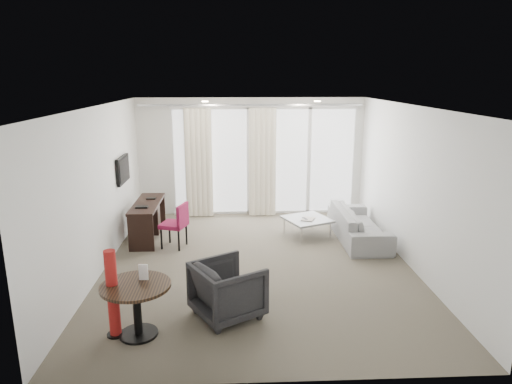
{
  "coord_description": "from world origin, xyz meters",
  "views": [
    {
      "loc": [
        -0.36,
        -7.03,
        3.04
      ],
      "look_at": [
        0.0,
        0.6,
        1.1
      ],
      "focal_mm": 32.0,
      "sensor_mm": 36.0,
      "label": 1
    }
  ],
  "objects_px": {
    "coffee_table": "(307,227)",
    "desk_chair": "(174,225)",
    "rattan_chair_b": "(304,175)",
    "rattan_chair_a": "(271,187)",
    "red_lamp": "(113,294)",
    "sofa": "(359,224)",
    "desk": "(148,221)",
    "round_table": "(137,310)",
    "tub_armchair": "(228,290)"
  },
  "relations": [
    {
      "from": "round_table",
      "to": "tub_armchair",
      "type": "xyz_separation_m",
      "value": [
        1.08,
        0.41,
        0.04
      ]
    },
    {
      "from": "red_lamp",
      "to": "sofa",
      "type": "xyz_separation_m",
      "value": [
        3.82,
        3.19,
        -0.25
      ]
    },
    {
      "from": "desk_chair",
      "to": "rattan_chair_b",
      "type": "bearing_deg",
      "value": 72.36
    },
    {
      "from": "tub_armchair",
      "to": "rattan_chair_b",
      "type": "relative_size",
      "value": 1.0
    },
    {
      "from": "red_lamp",
      "to": "rattan_chair_a",
      "type": "bearing_deg",
      "value": 68.51
    },
    {
      "from": "rattan_chair_a",
      "to": "sofa",
      "type": "bearing_deg",
      "value": -69.19
    },
    {
      "from": "tub_armchair",
      "to": "desk",
      "type": "bearing_deg",
      "value": -3.14
    },
    {
      "from": "round_table",
      "to": "red_lamp",
      "type": "height_order",
      "value": "red_lamp"
    },
    {
      "from": "desk",
      "to": "sofa",
      "type": "distance_m",
      "value": 4.04
    },
    {
      "from": "red_lamp",
      "to": "rattan_chair_b",
      "type": "bearing_deg",
      "value": 65.01
    },
    {
      "from": "sofa",
      "to": "rattan_chair_a",
      "type": "distance_m",
      "value": 3.15
    },
    {
      "from": "red_lamp",
      "to": "sofa",
      "type": "bearing_deg",
      "value": 39.89
    },
    {
      "from": "coffee_table",
      "to": "sofa",
      "type": "bearing_deg",
      "value": -13.89
    },
    {
      "from": "desk",
      "to": "sofa",
      "type": "xyz_separation_m",
      "value": [
        4.04,
        -0.25,
        -0.06
      ]
    },
    {
      "from": "desk",
      "to": "red_lamp",
      "type": "relative_size",
      "value": 1.38
    },
    {
      "from": "tub_armchair",
      "to": "round_table",
      "type": "bearing_deg",
      "value": 80.5
    },
    {
      "from": "desk",
      "to": "tub_armchair",
      "type": "xyz_separation_m",
      "value": [
        1.57,
        -3.04,
        0.01
      ]
    },
    {
      "from": "coffee_table",
      "to": "rattan_chair_b",
      "type": "relative_size",
      "value": 0.98
    },
    {
      "from": "round_table",
      "to": "coffee_table",
      "type": "xyz_separation_m",
      "value": [
        2.59,
        3.44,
        -0.15
      ]
    },
    {
      "from": "red_lamp",
      "to": "rattan_chair_a",
      "type": "relative_size",
      "value": 1.42
    },
    {
      "from": "sofa",
      "to": "red_lamp",
      "type": "bearing_deg",
      "value": 129.89
    },
    {
      "from": "round_table",
      "to": "tub_armchair",
      "type": "height_order",
      "value": "tub_armchair"
    },
    {
      "from": "red_lamp",
      "to": "rattan_chair_b",
      "type": "distance_m",
      "value": 7.97
    },
    {
      "from": "rattan_chair_a",
      "to": "red_lamp",
      "type": "bearing_deg",
      "value": -118.38
    },
    {
      "from": "desk",
      "to": "red_lamp",
      "type": "height_order",
      "value": "red_lamp"
    },
    {
      "from": "round_table",
      "to": "rattan_chair_b",
      "type": "distance_m",
      "value": 7.87
    },
    {
      "from": "desk",
      "to": "rattan_chair_b",
      "type": "relative_size",
      "value": 1.87
    },
    {
      "from": "coffee_table",
      "to": "desk_chair",
      "type": "bearing_deg",
      "value": -169.07
    },
    {
      "from": "round_table",
      "to": "red_lamp",
      "type": "xyz_separation_m",
      "value": [
        -0.28,
        0.01,
        0.21
      ]
    },
    {
      "from": "desk_chair",
      "to": "tub_armchair",
      "type": "bearing_deg",
      "value": -50.59
    },
    {
      "from": "desk_chair",
      "to": "tub_armchair",
      "type": "relative_size",
      "value": 1.03
    },
    {
      "from": "desk",
      "to": "tub_armchair",
      "type": "distance_m",
      "value": 3.42
    },
    {
      "from": "rattan_chair_b",
      "to": "coffee_table",
      "type": "bearing_deg",
      "value": -104.41
    },
    {
      "from": "tub_armchair",
      "to": "sofa",
      "type": "relative_size",
      "value": 0.4
    },
    {
      "from": "rattan_chair_b",
      "to": "rattan_chair_a",
      "type": "bearing_deg",
      "value": -136.0
    },
    {
      "from": "coffee_table",
      "to": "rattan_chair_a",
      "type": "height_order",
      "value": "rattan_chair_a"
    },
    {
      "from": "red_lamp",
      "to": "tub_armchair",
      "type": "bearing_deg",
      "value": 16.45
    },
    {
      "from": "desk_chair",
      "to": "round_table",
      "type": "relative_size",
      "value": 1.0
    },
    {
      "from": "desk",
      "to": "round_table",
      "type": "distance_m",
      "value": 3.49
    },
    {
      "from": "desk_chair",
      "to": "coffee_table",
      "type": "height_order",
      "value": "desk_chair"
    },
    {
      "from": "desk_chair",
      "to": "sofa",
      "type": "bearing_deg",
      "value": 21.76
    },
    {
      "from": "sofa",
      "to": "rattan_chair_b",
      "type": "relative_size",
      "value": 2.52
    },
    {
      "from": "desk_chair",
      "to": "rattan_chair_b",
      "type": "distance_m",
      "value": 5.25
    },
    {
      "from": "desk_chair",
      "to": "sofa",
      "type": "relative_size",
      "value": 0.41
    },
    {
      "from": "tub_armchair",
      "to": "sofa",
      "type": "bearing_deg",
      "value": -71.9
    },
    {
      "from": "desk",
      "to": "rattan_chair_a",
      "type": "relative_size",
      "value": 1.96
    },
    {
      "from": "desk",
      "to": "coffee_table",
      "type": "xyz_separation_m",
      "value": [
        3.08,
        -0.01,
        -0.17
      ]
    },
    {
      "from": "desk_chair",
      "to": "rattan_chair_a",
      "type": "height_order",
      "value": "desk_chair"
    },
    {
      "from": "round_table",
      "to": "rattan_chair_b",
      "type": "xyz_separation_m",
      "value": [
        3.09,
        7.24,
        0.07
      ]
    },
    {
      "from": "round_table",
      "to": "sofa",
      "type": "xyz_separation_m",
      "value": [
        3.54,
        3.2,
        -0.04
      ]
    }
  ]
}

